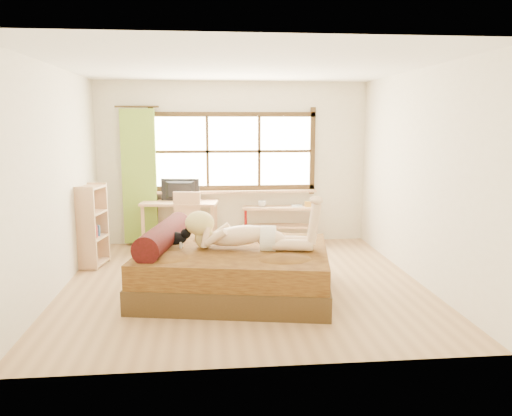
{
  "coord_description": "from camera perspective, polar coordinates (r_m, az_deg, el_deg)",
  "views": [
    {
      "loc": [
        -0.44,
        -6.14,
        2.04
      ],
      "look_at": [
        0.18,
        0.2,
        0.94
      ],
      "focal_mm": 35.0,
      "sensor_mm": 36.0,
      "label": 1
    }
  ],
  "objects": [
    {
      "name": "wall_right",
      "position": [
        6.74,
        17.99,
        3.48
      ],
      "size": [
        0.0,
        4.5,
        4.5
      ],
      "primitive_type": "plane",
      "rotation": [
        1.57,
        0.0,
        -1.57
      ],
      "color": "silver",
      "rests_on": "floor"
    },
    {
      "name": "wall_left",
      "position": [
        6.44,
        -21.92,
        2.97
      ],
      "size": [
        0.0,
        4.5,
        4.5
      ],
      "primitive_type": "plane",
      "rotation": [
        1.57,
        0.0,
        1.57
      ],
      "color": "silver",
      "rests_on": "floor"
    },
    {
      "name": "book",
      "position": [
        8.45,
        4.08,
        0.25
      ],
      "size": [
        0.2,
        0.26,
        0.02
      ],
      "primitive_type": "imported",
      "rotation": [
        0.0,
        0.0,
        -0.11
      ],
      "color": "gray",
      "rests_on": "pipe_shelf"
    },
    {
      "name": "woman",
      "position": [
        5.86,
        -0.95,
        -1.52
      ],
      "size": [
        1.6,
        0.72,
        0.66
      ],
      "primitive_type": null,
      "rotation": [
        0.0,
        0.0,
        -0.19
      ],
      "color": "beige",
      "rests_on": "bed"
    },
    {
      "name": "chair",
      "position": [
        7.88,
        -8.0,
        -1.31
      ],
      "size": [
        0.48,
        0.48,
        0.95
      ],
      "rotation": [
        0.0,
        0.0,
        -0.14
      ],
      "color": "tan",
      "rests_on": "floor"
    },
    {
      "name": "wall_front",
      "position": [
        3.98,
        0.82,
        -0.14
      ],
      "size": [
        4.5,
        0.0,
        4.5
      ],
      "primitive_type": "plane",
      "rotation": [
        -1.57,
        0.0,
        0.0
      ],
      "color": "silver",
      "rests_on": "floor"
    },
    {
      "name": "monitor",
      "position": [
        8.23,
        -8.73,
        2.04
      ],
      "size": [
        0.63,
        0.17,
        0.36
      ],
      "primitive_type": "imported",
      "rotation": [
        0.0,
        0.0,
        3.0
      ],
      "color": "black",
      "rests_on": "desk"
    },
    {
      "name": "bed",
      "position": [
        6.05,
        -2.92,
        -6.89
      ],
      "size": [
        2.5,
        2.15,
        0.84
      ],
      "rotation": [
        0.0,
        0.0,
        -0.19
      ],
      "color": "#382610",
      "rests_on": "floor"
    },
    {
      "name": "ceiling",
      "position": [
        6.19,
        -1.56,
        15.95
      ],
      "size": [
        4.5,
        4.5,
        0.0
      ],
      "primitive_type": "plane",
      "rotation": [
        3.14,
        0.0,
        0.0
      ],
      "color": "white",
      "rests_on": "wall_back"
    },
    {
      "name": "cup",
      "position": [
        8.37,
        0.71,
        0.49
      ],
      "size": [
        0.15,
        0.15,
        0.11
      ],
      "primitive_type": "imported",
      "rotation": [
        0.0,
        0.0,
        -0.11
      ],
      "color": "gray",
      "rests_on": "pipe_shelf"
    },
    {
      "name": "curtain",
      "position": [
        8.39,
        -13.19,
        3.48
      ],
      "size": [
        0.55,
        0.1,
        2.2
      ],
      "primitive_type": "cube",
      "color": "#588223",
      "rests_on": "wall_back"
    },
    {
      "name": "pipe_shelf",
      "position": [
        8.45,
        2.81,
        -0.95
      ],
      "size": [
        1.29,
        0.45,
        0.71
      ],
      "rotation": [
        0.0,
        0.0,
        -0.11
      ],
      "color": "tan",
      "rests_on": "floor"
    },
    {
      "name": "desk",
      "position": [
        8.22,
        -8.7,
        0.05
      ],
      "size": [
        1.28,
        0.72,
        0.76
      ],
      "rotation": [
        0.0,
        0.0,
        -0.14
      ],
      "color": "tan",
      "rests_on": "floor"
    },
    {
      "name": "window",
      "position": [
        8.39,
        -2.59,
        6.19
      ],
      "size": [
        2.8,
        0.16,
        1.46
      ],
      "color": "#FFEDBF",
      "rests_on": "wall_back"
    },
    {
      "name": "wall_back",
      "position": [
        8.43,
        -2.6,
        5.12
      ],
      "size": [
        4.5,
        0.0,
        4.5
      ],
      "primitive_type": "plane",
      "rotation": [
        1.57,
        0.0,
        0.0
      ],
      "color": "silver",
      "rests_on": "floor"
    },
    {
      "name": "kitten",
      "position": [
        6.05,
        -9.32,
        -3.23
      ],
      "size": [
        0.35,
        0.19,
        0.27
      ],
      "primitive_type": null,
      "rotation": [
        0.0,
        0.0,
        -0.19
      ],
      "color": "black",
      "rests_on": "bed"
    },
    {
      "name": "floor",
      "position": [
        6.48,
        -1.44,
        -8.5
      ],
      "size": [
        4.5,
        4.5,
        0.0
      ],
      "primitive_type": "plane",
      "color": "#9E754C",
      "rests_on": "ground"
    },
    {
      "name": "bookshelf",
      "position": [
        7.46,
        -18.2,
        -1.88
      ],
      "size": [
        0.37,
        0.55,
        1.16
      ],
      "rotation": [
        0.0,
        0.0,
        -0.17
      ],
      "color": "tan",
      "rests_on": "floor"
    }
  ]
}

